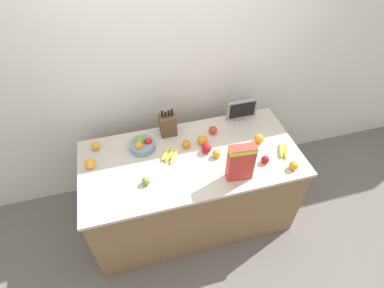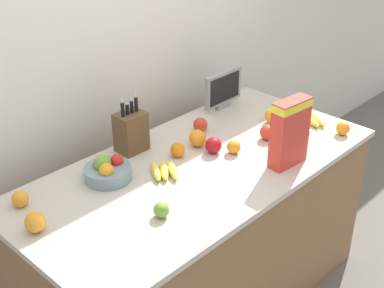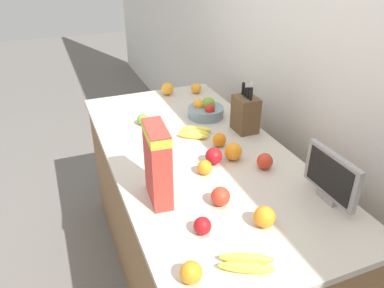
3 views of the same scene
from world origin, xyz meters
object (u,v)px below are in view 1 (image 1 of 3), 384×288
(small_monitor, at_px, (242,110))
(knife_block, at_px, (168,125))
(orange_by_cereal, at_px, (95,146))
(orange_back_center, at_px, (186,144))
(banana_bunch_right, at_px, (170,155))
(apple_rightmost, at_px, (146,181))
(cereal_box, at_px, (241,161))
(apple_by_knife_block, at_px, (213,130))
(apple_middle, at_px, (206,148))
(orange_mid_right, at_px, (90,163))
(banana_bunch_left, at_px, (284,150))
(fruit_bowl, at_px, (142,145))
(apple_near_bananas, at_px, (265,160))
(orange_front_center, at_px, (294,166))
(orange_front_right, at_px, (259,139))
(orange_mid_left, at_px, (203,140))
(apple_rear, at_px, (244,151))
(orange_front_left, at_px, (217,154))

(small_monitor, bearing_deg, knife_block, -179.76)
(orange_by_cereal, xyz_separation_m, orange_back_center, (0.76, -0.18, 0.00))
(banana_bunch_right, relative_size, apple_rightmost, 3.17)
(cereal_box, xyz_separation_m, apple_by_knife_block, (-0.04, 0.54, -0.14))
(knife_block, distance_m, apple_middle, 0.41)
(apple_middle, bearing_deg, orange_mid_right, 174.97)
(banana_bunch_left, xyz_separation_m, orange_back_center, (-0.79, 0.28, 0.02))
(fruit_bowl, bearing_deg, apple_near_bananas, -24.36)
(banana_bunch_right, distance_m, orange_front_center, 1.01)
(orange_front_center, bearing_deg, banana_bunch_right, 157.08)
(apple_middle, bearing_deg, orange_front_right, -1.25)
(apple_near_bananas, relative_size, orange_front_right, 0.81)
(orange_mid_left, bearing_deg, orange_front_center, -37.12)
(banana_bunch_right, bearing_deg, apple_middle, -5.26)
(fruit_bowl, xyz_separation_m, apple_near_bananas, (0.95, -0.43, -0.01))
(small_monitor, xyz_separation_m, orange_mid_left, (-0.44, -0.21, -0.08))
(knife_block, distance_m, apple_rear, 0.71)
(orange_mid_left, relative_size, orange_by_cereal, 1.21)
(cereal_box, xyz_separation_m, apple_rear, (0.14, 0.22, -0.14))
(cereal_box, bearing_deg, orange_mid_right, 164.98)
(small_monitor, bearing_deg, banana_bunch_right, -158.99)
(apple_rear, relative_size, orange_back_center, 1.10)
(orange_front_right, bearing_deg, apple_rear, -151.30)
(orange_mid_left, xyz_separation_m, orange_back_center, (-0.15, -0.00, -0.01))
(orange_mid_right, bearing_deg, orange_by_cereal, 75.92)
(apple_by_knife_block, relative_size, orange_mid_right, 0.90)
(small_monitor, distance_m, orange_mid_right, 1.42)
(knife_block, relative_size, apple_by_knife_block, 3.98)
(apple_middle, relative_size, apple_near_bananas, 1.23)
(apple_by_knife_block, height_order, apple_rightmost, apple_by_knife_block)
(apple_rear, relative_size, apple_middle, 0.96)
(orange_by_cereal, bearing_deg, apple_near_bananas, -21.48)
(cereal_box, height_order, apple_rear, cereal_box)
(banana_bunch_left, height_order, apple_rightmost, apple_rightmost)
(small_monitor, relative_size, apple_rear, 3.64)
(cereal_box, relative_size, apple_rightmost, 4.94)
(apple_near_bananas, relative_size, orange_mid_right, 0.79)
(banana_bunch_right, xyz_separation_m, orange_by_cereal, (-0.60, 0.25, 0.02))
(knife_block, height_order, banana_bunch_left, knife_block)
(apple_by_knife_block, distance_m, apple_near_bananas, 0.54)
(small_monitor, height_order, apple_middle, small_monitor)
(orange_front_left, distance_m, orange_front_right, 0.42)
(orange_by_cereal, xyz_separation_m, orange_mid_right, (-0.05, -0.20, 0.01))
(apple_middle, bearing_deg, orange_by_cereal, 162.72)
(apple_rear, bearing_deg, cereal_box, -121.75)
(apple_middle, height_order, orange_front_left, apple_middle)
(apple_near_bananas, bearing_deg, orange_front_right, 78.16)
(small_monitor, distance_m, apple_by_knife_block, 0.34)
(apple_by_knife_block, xyz_separation_m, apple_rightmost, (-0.68, -0.41, -0.00))
(apple_middle, relative_size, apple_rightmost, 1.23)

